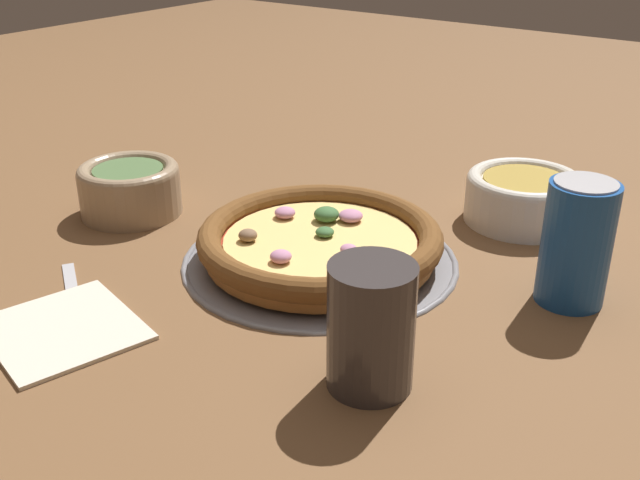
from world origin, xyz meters
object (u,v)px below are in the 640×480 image
(napkin, at_px, (63,327))
(fork, at_px, (74,305))
(bowl_near, at_px, (524,196))
(beverage_can, at_px, (577,243))
(drinking_cup, at_px, (371,327))
(bowl_far, at_px, (130,187))
(pizza_tray, at_px, (320,259))
(pizza, at_px, (320,241))

(napkin, bearing_deg, fork, -49.89)
(bowl_near, distance_m, beverage_can, 0.19)
(drinking_cup, bearing_deg, bowl_far, -16.13)
(pizza_tray, relative_size, bowl_far, 2.43)
(bowl_far, distance_m, fork, 0.23)
(bowl_far, relative_size, drinking_cup, 1.14)
(bowl_near, bearing_deg, napkin, 63.52)
(fork, bearing_deg, beverage_can, 70.91)
(pizza, distance_m, fork, 0.26)
(pizza, height_order, bowl_near, bowl_near)
(bowl_near, bearing_deg, drinking_cup, 94.19)
(pizza_tray, height_order, beverage_can, beverage_can)
(bowl_far, bearing_deg, napkin, 125.73)
(bowl_near, bearing_deg, pizza_tray, 60.08)
(pizza, bearing_deg, napkin, 66.95)
(bowl_near, bearing_deg, pizza, 60.01)
(bowl_near, xyz_separation_m, bowl_far, (0.40, 0.26, 0.00))
(drinking_cup, bearing_deg, napkin, 20.01)
(pizza, relative_size, drinking_cup, 2.44)
(napkin, xyz_separation_m, beverage_can, (-0.35, -0.33, 0.06))
(fork, bearing_deg, napkin, -16.61)
(bowl_near, relative_size, fork, 0.94)
(pizza, bearing_deg, drinking_cup, 136.43)
(pizza_tray, bearing_deg, beverage_can, -162.71)
(pizza, distance_m, napkin, 0.27)
(pizza, relative_size, beverage_can, 2.12)
(pizza, xyz_separation_m, bowl_far, (0.27, 0.03, 0.01))
(drinking_cup, distance_m, beverage_can, 0.25)
(pizza, height_order, napkin, pizza)
(napkin, height_order, fork, napkin)
(pizza_tray, height_order, drinking_cup, drinking_cup)
(pizza_tray, bearing_deg, bowl_near, -119.92)
(pizza_tray, distance_m, pizza, 0.02)
(fork, bearing_deg, drinking_cup, 45.42)
(fork, relative_size, beverage_can, 1.18)
(bowl_near, height_order, napkin, bowl_near)
(beverage_can, bearing_deg, pizza_tray, 17.29)
(napkin, distance_m, fork, 0.04)
(bowl_far, distance_m, beverage_can, 0.52)
(pizza, relative_size, bowl_far, 2.14)
(bowl_near, relative_size, bowl_far, 1.12)
(fork, xyz_separation_m, beverage_can, (-0.38, -0.29, 0.06))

